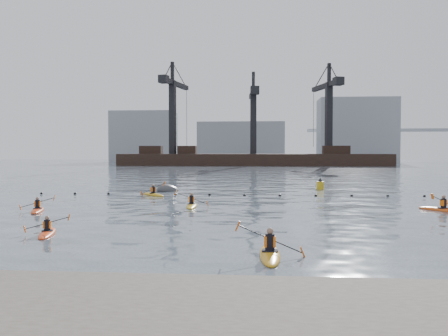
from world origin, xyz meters
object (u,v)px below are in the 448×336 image
(kayaker_0, at_px, (47,232))
(kayaker_4, at_px, (443,209))
(nav_buoy, at_px, (320,185))
(kayaker_2, at_px, (37,210))
(kayaker_5, at_px, (153,194))
(kayaker_1, at_px, (270,253))
(mooring_buoy, at_px, (168,191))
(kayaker_3, at_px, (192,205))

(kayaker_0, xyz_separation_m, kayaker_4, (21.12, 10.16, 0.02))
(nav_buoy, bearing_deg, kayaker_2, -136.36)
(kayaker_5, bearing_deg, kayaker_1, -108.70)
(kayaker_4, distance_m, mooring_buoy, 24.37)
(nav_buoy, bearing_deg, kayaker_1, -100.08)
(kayaker_0, distance_m, kayaker_5, 19.23)
(kayaker_5, height_order, nav_buoy, nav_buoy)
(kayaker_3, bearing_deg, kayaker_1, -76.48)
(kayaker_2, bearing_deg, mooring_buoy, 53.91)
(kayaker_5, distance_m, nav_buoy, 16.91)
(kayaker_0, distance_m, mooring_buoy, 23.62)
(kayaker_2, height_order, kayaker_5, kayaker_5)
(kayaker_4, height_order, nav_buoy, kayaker_4)
(mooring_buoy, xyz_separation_m, nav_buoy, (14.64, 3.30, 0.40))
(kayaker_2, bearing_deg, kayaker_3, 1.41)
(kayaker_1, height_order, kayaker_4, kayaker_1)
(kayaker_2, xyz_separation_m, kayaker_3, (9.30, 3.22, 0.01))
(kayaker_2, relative_size, kayaker_4, 0.97)
(kayaker_0, xyz_separation_m, kayaker_5, (0.38, 19.22, 0.01))
(nav_buoy, bearing_deg, kayaker_4, -71.27)
(kayaker_5, xyz_separation_m, mooring_buoy, (0.42, 4.39, -0.10))
(kayaker_3, height_order, nav_buoy, nav_buoy)
(kayaker_0, height_order, mooring_buoy, kayaker_0)
(kayaker_0, relative_size, kayaker_4, 0.91)
(kayaker_0, xyz_separation_m, mooring_buoy, (0.80, 23.61, -0.09))
(nav_buoy, bearing_deg, kayaker_5, -152.95)
(kayaker_3, xyz_separation_m, mooring_buoy, (-4.11, 12.39, -0.10))
(kayaker_3, bearing_deg, nav_buoy, 50.81)
(kayaker_0, relative_size, nav_buoy, 2.31)
(kayaker_0, relative_size, kayaker_1, 0.83)
(kayaker_4, bearing_deg, nav_buoy, -107.33)
(kayaker_3, height_order, kayaker_5, kayaker_5)
(kayaker_1, bearing_deg, kayaker_3, 107.95)
(kayaker_5, height_order, mooring_buoy, kayaker_5)
(kayaker_3, relative_size, kayaker_4, 1.04)
(kayaker_0, height_order, nav_buoy, nav_buoy)
(kayaker_0, distance_m, kayaker_4, 23.44)
(kayaker_4, distance_m, nav_buoy, 17.69)
(nav_buoy, bearing_deg, mooring_buoy, -167.29)
(kayaker_3, bearing_deg, kayaker_5, 114.22)
(kayaker_0, bearing_deg, nav_buoy, 44.30)
(kayaker_2, relative_size, mooring_buoy, 1.28)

